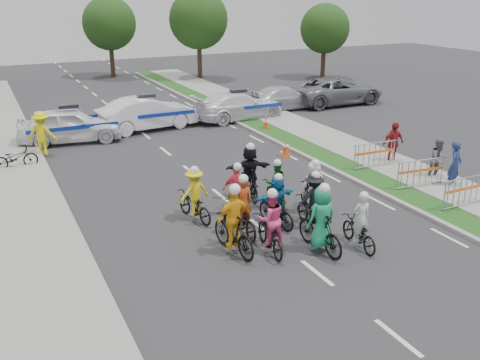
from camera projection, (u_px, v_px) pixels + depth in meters
name	position (u px, v px, depth m)	size (l,w,h in m)	color
ground	(317.00, 273.00, 13.66)	(90.00, 90.00, 0.00)	#28282B
curb_right	(356.00, 181.00, 19.98)	(0.20, 60.00, 0.12)	gray
grass_strip	(371.00, 178.00, 20.27)	(1.20, 60.00, 0.11)	#1C4917
sidewalk_right	(407.00, 171.00, 21.02)	(2.40, 60.00, 0.13)	gray
sidewalk_left	(27.00, 242.00, 15.16)	(3.00, 60.00, 0.13)	gray
rider_0	(359.00, 229.00, 14.84)	(0.76, 1.72, 1.70)	black
rider_1	(321.00, 225.00, 14.54)	(0.88, 1.96, 2.03)	black
rider_2	(270.00, 228.00, 14.56)	(0.93, 1.92, 1.88)	black
rider_3	(234.00, 227.00, 14.44)	(1.08, 2.01, 2.05)	black
rider_4	(313.00, 206.00, 15.98)	(1.07, 1.86, 1.85)	black
rider_5	(277.00, 204.00, 16.10)	(1.43, 1.70, 1.73)	black
rider_6	(242.00, 214.00, 15.65)	(0.72, 1.88, 1.89)	black
rider_7	(313.00, 192.00, 17.07)	(0.84, 1.80, 1.83)	black
rider_8	(275.00, 190.00, 17.45)	(0.88, 1.77, 1.72)	black
rider_9	(236.00, 195.00, 16.93)	(0.94, 1.75, 1.78)	black
rider_10	(194.00, 199.00, 16.56)	(1.09, 1.85, 1.80)	black
rider_11	(249.00, 175.00, 18.27)	(1.65, 1.96, 2.00)	black
police_car_0	(70.00, 125.00, 25.00)	(1.91, 4.76, 1.62)	white
police_car_1	(147.00, 114.00, 27.19)	(1.75, 5.03, 1.66)	white
police_car_2	(238.00, 106.00, 29.32)	(2.11, 5.18, 1.50)	white
civilian_sedan	(284.00, 98.00, 31.81)	(1.90, 4.67, 1.36)	silver
civilian_suv	(337.00, 91.00, 33.21)	(2.74, 5.95, 1.65)	slate
spectator_0	(455.00, 165.00, 19.21)	(0.63, 0.41, 1.73)	navy
spectator_1	(439.00, 159.00, 20.07)	(0.77, 0.60, 1.59)	slate
spectator_2	(393.00, 143.00, 21.90)	(1.02, 0.43, 1.74)	maroon
marshal_hiviz	(42.00, 134.00, 22.93)	(1.25, 0.72, 1.93)	yellow
barrier_0	(465.00, 193.00, 17.44)	(2.00, 0.50, 1.12)	#A5A8AD
barrier_1	(420.00, 175.00, 19.15)	(2.00, 0.50, 1.12)	#A5A8AD
barrier_2	(374.00, 156.00, 21.27)	(2.00, 0.50, 1.12)	#A5A8AD
cone_0	(286.00, 148.00, 23.04)	(0.40, 0.40, 0.70)	#F24C0C
cone_1	(266.00, 124.00, 27.22)	(0.40, 0.40, 0.70)	#F24C0C
parked_bike	(15.00, 158.00, 21.38)	(0.60, 1.72, 0.90)	black
tree_1	(199.00, 20.00, 41.17)	(4.55, 4.55, 6.82)	#382619
tree_2	(325.00, 29.00, 41.77)	(3.85, 3.85, 5.77)	#382619
tree_4	(109.00, 24.00, 42.18)	(4.20, 4.20, 6.30)	#382619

